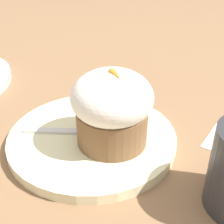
% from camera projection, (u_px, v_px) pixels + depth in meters
% --- Properties ---
extents(ground_plane, '(4.00, 4.00, 0.00)m').
position_uv_depth(ground_plane, '(93.00, 142.00, 0.43)').
color(ground_plane, '#846042').
extents(dessert_plate, '(0.23, 0.23, 0.01)m').
position_uv_depth(dessert_plate, '(92.00, 138.00, 0.43)').
color(dessert_plate, beige).
rests_on(dessert_plate, ground_plane).
extents(carrot_cake, '(0.10, 0.10, 0.10)m').
position_uv_depth(carrot_cake, '(112.00, 108.00, 0.38)').
color(carrot_cake, brown).
rests_on(carrot_cake, dessert_plate).
extents(spoon, '(0.08, 0.12, 0.01)m').
position_uv_depth(spoon, '(87.00, 131.00, 0.42)').
color(spoon, silver).
rests_on(spoon, dessert_plate).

